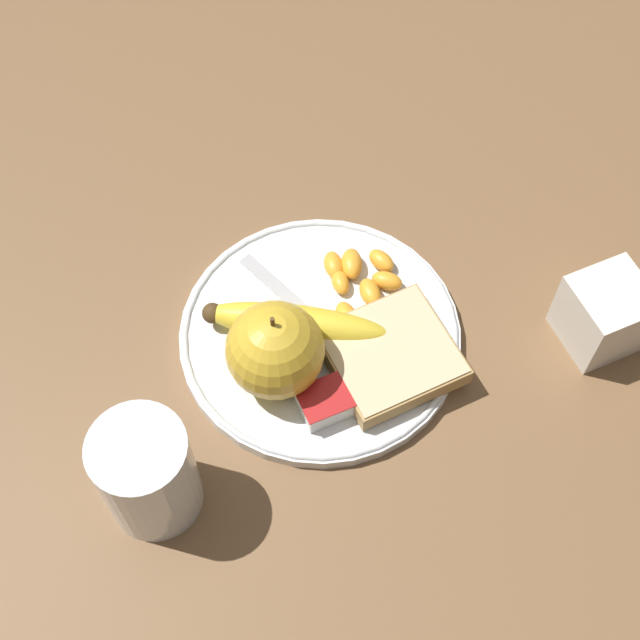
{
  "coord_description": "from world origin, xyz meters",
  "views": [
    {
      "loc": [
        0.16,
        0.37,
        0.7
      ],
      "look_at": [
        0.0,
        0.0,
        0.03
      ],
      "focal_mm": 50.0,
      "sensor_mm": 36.0,
      "label": 1
    }
  ],
  "objects_px": {
    "apple": "(275,350)",
    "condiment_caddy": "(604,314)",
    "banana": "(295,324)",
    "fork": "(316,322)",
    "jam_packet": "(325,402)",
    "juice_glass": "(148,475)",
    "bread_slice": "(391,355)",
    "plate": "(320,334)"
  },
  "relations": [
    {
      "from": "jam_packet",
      "to": "condiment_caddy",
      "type": "xyz_separation_m",
      "value": [
        -0.26,
        0.03,
        0.01
      ]
    },
    {
      "from": "apple",
      "to": "jam_packet",
      "type": "bearing_deg",
      "value": 117.89
    },
    {
      "from": "bread_slice",
      "to": "jam_packet",
      "type": "relative_size",
      "value": 2.49
    },
    {
      "from": "fork",
      "to": "juice_glass",
      "type": "bearing_deg",
      "value": -83.18
    },
    {
      "from": "juice_glass",
      "to": "condiment_caddy",
      "type": "bearing_deg",
      "value": 178.25
    },
    {
      "from": "banana",
      "to": "condiment_caddy",
      "type": "relative_size",
      "value": 2.27
    },
    {
      "from": "banana",
      "to": "condiment_caddy",
      "type": "xyz_separation_m",
      "value": [
        -0.25,
        0.1,
        0.01
      ]
    },
    {
      "from": "jam_packet",
      "to": "banana",
      "type": "bearing_deg",
      "value": -93.94
    },
    {
      "from": "juice_glass",
      "to": "fork",
      "type": "xyz_separation_m",
      "value": [
        -0.18,
        -0.09,
        -0.03
      ]
    },
    {
      "from": "banana",
      "to": "plate",
      "type": "bearing_deg",
      "value": 160.62
    },
    {
      "from": "fork",
      "to": "condiment_caddy",
      "type": "height_order",
      "value": "condiment_caddy"
    },
    {
      "from": "fork",
      "to": "banana",
      "type": "bearing_deg",
      "value": -104.46
    },
    {
      "from": "fork",
      "to": "condiment_caddy",
      "type": "xyz_separation_m",
      "value": [
        -0.23,
        0.11,
        0.02
      ]
    },
    {
      "from": "apple",
      "to": "jam_packet",
      "type": "distance_m",
      "value": 0.06
    },
    {
      "from": "plate",
      "to": "jam_packet",
      "type": "relative_size",
      "value": 5.77
    },
    {
      "from": "banana",
      "to": "apple",
      "type": "bearing_deg",
      "value": 45.9
    },
    {
      "from": "apple",
      "to": "banana",
      "type": "distance_m",
      "value": 0.05
    },
    {
      "from": "banana",
      "to": "jam_packet",
      "type": "distance_m",
      "value": 0.08
    },
    {
      "from": "apple",
      "to": "fork",
      "type": "bearing_deg",
      "value": -147.11
    },
    {
      "from": "fork",
      "to": "jam_packet",
      "type": "bearing_deg",
      "value": -38.6
    },
    {
      "from": "apple",
      "to": "condiment_caddy",
      "type": "xyz_separation_m",
      "value": [
        -0.28,
        0.07,
        -0.02
      ]
    },
    {
      "from": "plate",
      "to": "condiment_caddy",
      "type": "xyz_separation_m",
      "value": [
        -0.23,
        0.1,
        0.03
      ]
    },
    {
      "from": "juice_glass",
      "to": "apple",
      "type": "bearing_deg",
      "value": -155.47
    },
    {
      "from": "plate",
      "to": "juice_glass",
      "type": "relative_size",
      "value": 2.43
    },
    {
      "from": "plate",
      "to": "fork",
      "type": "relative_size",
      "value": 1.58
    },
    {
      "from": "banana",
      "to": "fork",
      "type": "distance_m",
      "value": 0.03
    },
    {
      "from": "banana",
      "to": "bread_slice",
      "type": "distance_m",
      "value": 0.09
    },
    {
      "from": "bread_slice",
      "to": "jam_packet",
      "type": "height_order",
      "value": "same"
    },
    {
      "from": "apple",
      "to": "jam_packet",
      "type": "xyz_separation_m",
      "value": [
        -0.02,
        0.05,
        -0.03
      ]
    },
    {
      "from": "banana",
      "to": "jam_packet",
      "type": "height_order",
      "value": "banana"
    },
    {
      "from": "apple",
      "to": "fork",
      "type": "xyz_separation_m",
      "value": [
        -0.05,
        -0.03,
        -0.04
      ]
    },
    {
      "from": "jam_packet",
      "to": "condiment_caddy",
      "type": "bearing_deg",
      "value": 174.34
    },
    {
      "from": "jam_packet",
      "to": "condiment_caddy",
      "type": "height_order",
      "value": "condiment_caddy"
    },
    {
      "from": "apple",
      "to": "banana",
      "type": "relative_size",
      "value": 0.59
    },
    {
      "from": "juice_glass",
      "to": "apple",
      "type": "height_order",
      "value": "same"
    },
    {
      "from": "banana",
      "to": "condiment_caddy",
      "type": "bearing_deg",
      "value": 157.59
    },
    {
      "from": "juice_glass",
      "to": "fork",
      "type": "height_order",
      "value": "juice_glass"
    },
    {
      "from": "plate",
      "to": "condiment_caddy",
      "type": "bearing_deg",
      "value": 157.32
    },
    {
      "from": "bread_slice",
      "to": "condiment_caddy",
      "type": "height_order",
      "value": "condiment_caddy"
    },
    {
      "from": "apple",
      "to": "bread_slice",
      "type": "distance_m",
      "value": 0.1
    },
    {
      "from": "juice_glass",
      "to": "bread_slice",
      "type": "distance_m",
      "value": 0.23
    },
    {
      "from": "bread_slice",
      "to": "juice_glass",
      "type": "bearing_deg",
      "value": 7.93
    }
  ]
}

